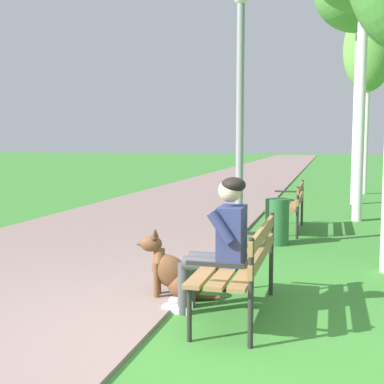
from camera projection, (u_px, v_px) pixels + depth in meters
ground_plane at (178, 344)px, 3.92m from camera, size 120.00×120.00×0.00m
paved_path at (263, 170)px, 27.58m from camera, size 4.22×60.00×0.04m
park_bench_near at (242, 260)px, 4.50m from camera, size 0.55×1.50×0.85m
park_bench_mid at (289, 202)px, 8.76m from camera, size 0.55×1.50×0.85m
person_seated_on_near_bench at (220, 240)px, 4.54m from camera, size 0.74×0.49×1.25m
dog_brown at (175, 274)px, 4.99m from camera, size 0.83×0.36×0.71m
lamp_post_near at (240, 113)px, 7.26m from camera, size 0.24×0.24×3.80m
birch_tree_fifth at (369, 51)px, 14.61m from camera, size 1.43×1.23×5.42m
litter_bin at (277, 222)px, 7.66m from camera, size 0.36×0.36×0.70m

